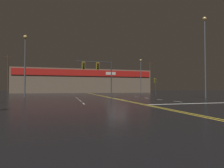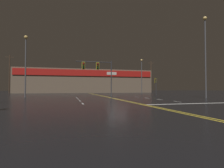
{
  "view_description": "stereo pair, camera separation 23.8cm",
  "coord_description": "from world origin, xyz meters",
  "px_view_note": "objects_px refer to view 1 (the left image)",
  "views": [
    {
      "loc": [
        -6.4,
        -21.13,
        1.34
      ],
      "look_at": [
        0.0,
        2.9,
        2.0
      ],
      "focal_mm": 28.0,
      "sensor_mm": 36.0,
      "label": 1
    },
    {
      "loc": [
        -6.17,
        -21.2,
        1.34
      ],
      "look_at": [
        0.0,
        2.9,
        2.0
      ],
      "focal_mm": 28.0,
      "sensor_mm": 36.0,
      "label": 2
    }
  ],
  "objects_px": {
    "streetlight_near_right": "(25,58)",
    "streetlight_far_left": "(205,48)",
    "traffic_signal_corner_northeast": "(155,83)",
    "streetlight_median_approach": "(141,72)",
    "traffic_signal_median": "(97,69)"
  },
  "relations": [
    {
      "from": "traffic_signal_median",
      "to": "streetlight_near_right",
      "type": "bearing_deg",
      "value": 149.18
    },
    {
      "from": "streetlight_median_approach",
      "to": "streetlight_far_left",
      "type": "distance_m",
      "value": 22.9
    },
    {
      "from": "traffic_signal_corner_northeast",
      "to": "streetlight_median_approach",
      "type": "distance_m",
      "value": 12.46
    },
    {
      "from": "traffic_signal_corner_northeast",
      "to": "traffic_signal_median",
      "type": "bearing_deg",
      "value": -147.55
    },
    {
      "from": "streetlight_median_approach",
      "to": "streetlight_far_left",
      "type": "bearing_deg",
      "value": -90.55
    },
    {
      "from": "traffic_signal_corner_northeast",
      "to": "streetlight_far_left",
      "type": "distance_m",
      "value": 12.22
    },
    {
      "from": "traffic_signal_corner_northeast",
      "to": "streetlight_far_left",
      "type": "relative_size",
      "value": 0.29
    },
    {
      "from": "traffic_signal_median",
      "to": "streetlight_far_left",
      "type": "xyz_separation_m",
      "value": [
        15.42,
        -2.51,
        3.33
      ]
    },
    {
      "from": "streetlight_far_left",
      "to": "streetlight_near_right",
      "type": "bearing_deg",
      "value": 161.44
    },
    {
      "from": "streetlight_near_right",
      "to": "traffic_signal_median",
      "type": "bearing_deg",
      "value": -30.82
    },
    {
      "from": "traffic_signal_corner_northeast",
      "to": "streetlight_far_left",
      "type": "height_order",
      "value": "streetlight_far_left"
    },
    {
      "from": "streetlight_median_approach",
      "to": "streetlight_far_left",
      "type": "height_order",
      "value": "streetlight_far_left"
    },
    {
      "from": "streetlight_near_right",
      "to": "streetlight_far_left",
      "type": "distance_m",
      "value": 27.09
    },
    {
      "from": "streetlight_near_right",
      "to": "streetlight_median_approach",
      "type": "xyz_separation_m",
      "value": [
        25.88,
        14.24,
        -0.16
      ]
    },
    {
      "from": "streetlight_near_right",
      "to": "streetlight_far_left",
      "type": "bearing_deg",
      "value": -18.56
    }
  ]
}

